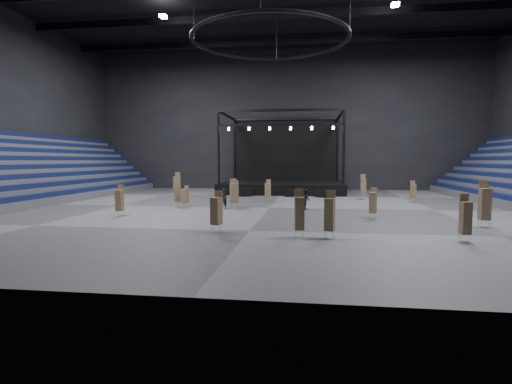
# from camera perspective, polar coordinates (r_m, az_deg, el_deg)

# --- Properties ---
(floor) EXTENTS (50.00, 50.00, 0.00)m
(floor) POSITION_cam_1_polar(r_m,az_deg,el_deg) (31.70, 1.94, -2.26)
(floor) COLOR #525254
(floor) RESTS_ON ground
(wall_back) EXTENTS (50.00, 0.20, 18.00)m
(wall_back) POSITION_cam_1_polar(r_m,az_deg,el_deg) (52.67, 4.28, 10.25)
(wall_back) COLOR black
(wall_back) RESTS_ON ground
(bleachers_left) EXTENTS (7.20, 40.00, 6.40)m
(bleachers_left) POSITION_cam_1_polar(r_m,az_deg,el_deg) (40.79, -32.08, 1.01)
(bleachers_left) COLOR #4E4E51
(bleachers_left) RESTS_ON floor
(stage) EXTENTS (14.00, 10.00, 9.20)m
(stage) POSITION_cam_1_polar(r_m,az_deg,el_deg) (47.71, 3.89, 1.77)
(stage) COLOR black
(stage) RESTS_ON floor
(truss_ring) EXTENTS (12.30, 12.30, 5.15)m
(truss_ring) POSITION_cam_1_polar(r_m,az_deg,el_deg) (32.80, 2.01, 20.92)
(truss_ring) COLOR black
(truss_ring) RESTS_ON ceiling
(flight_case_left) EXTENTS (1.44, 1.11, 0.86)m
(flight_case_left) POSITION_cam_1_polar(r_m,az_deg,el_deg) (41.61, -1.58, -0.03)
(flight_case_left) COLOR black
(flight_case_left) RESTS_ON floor
(flight_case_mid) EXTENTS (1.14, 0.59, 0.75)m
(flight_case_mid) POSITION_cam_1_polar(r_m,az_deg,el_deg) (41.19, 4.96, -0.17)
(flight_case_mid) COLOR black
(flight_case_mid) RESTS_ON floor
(flight_case_right) EXTENTS (1.24, 0.95, 0.74)m
(flight_case_right) POSITION_cam_1_polar(r_m,az_deg,el_deg) (40.91, 9.31, -0.25)
(flight_case_right) COLOR black
(flight_case_right) RESTS_ON floor
(chair_stack_0) EXTENTS (0.45, 0.45, 1.97)m
(chair_stack_0) POSITION_cam_1_polar(r_m,az_deg,el_deg) (37.97, 21.52, 0.14)
(chair_stack_0) COLOR silver
(chair_stack_0) RESTS_ON floor
(chair_stack_1) EXTENTS (0.61, 0.61, 2.50)m
(chair_stack_1) POSITION_cam_1_polar(r_m,az_deg,el_deg) (32.79, -11.15, 0.14)
(chair_stack_1) COLOR silver
(chair_stack_1) RESTS_ON floor
(chair_stack_2) EXTENTS (0.53, 0.53, 2.03)m
(chair_stack_2) POSITION_cam_1_polar(r_m,az_deg,el_deg) (36.23, 1.70, 0.30)
(chair_stack_2) COLOR silver
(chair_stack_2) RESTS_ON floor
(chair_stack_3) EXTENTS (0.72, 0.72, 2.35)m
(chair_stack_3) POSITION_cam_1_polar(r_m,az_deg,el_deg) (30.88, -3.18, -0.10)
(chair_stack_3) COLOR silver
(chair_stack_3) RESTS_ON floor
(chair_stack_4) EXTENTS (0.54, 0.54, 2.02)m
(chair_stack_4) POSITION_cam_1_polar(r_m,az_deg,el_deg) (26.79, 16.38, -1.41)
(chair_stack_4) COLOR silver
(chair_stack_4) RESTS_ON floor
(chair_stack_5) EXTENTS (0.62, 0.62, 2.16)m
(chair_stack_5) POSITION_cam_1_polar(r_m,az_deg,el_deg) (20.94, -5.66, -2.62)
(chair_stack_5) COLOR silver
(chair_stack_5) RESTS_ON floor
(chair_stack_6) EXTENTS (0.48, 0.48, 2.22)m
(chair_stack_6) POSITION_cam_1_polar(r_m,az_deg,el_deg) (20.77, 27.74, -3.19)
(chair_stack_6) COLOR silver
(chair_stack_6) RESTS_ON floor
(chair_stack_7) EXTENTS (0.54, 0.54, 2.63)m
(chair_stack_7) POSITION_cam_1_polar(r_m,az_deg,el_deg) (25.59, 29.86, -1.42)
(chair_stack_7) COLOR silver
(chair_stack_7) RESTS_ON floor
(chair_stack_8) EXTENTS (0.51, 0.51, 2.43)m
(chair_stack_8) POSITION_cam_1_polar(r_m,az_deg,el_deg) (39.74, 15.06, 0.79)
(chair_stack_8) COLOR silver
(chair_stack_8) RESTS_ON floor
(chair_stack_9) EXTENTS (0.55, 0.55, 2.33)m
(chair_stack_9) POSITION_cam_1_polar(r_m,az_deg,el_deg) (19.52, 10.49, -3.04)
(chair_stack_9) COLOR silver
(chair_stack_9) RESTS_ON floor
(chair_stack_10) EXTENTS (0.52, 0.52, 2.37)m
(chair_stack_10) POSITION_cam_1_polar(r_m,az_deg,el_deg) (19.50, 6.20, -2.94)
(chair_stack_10) COLOR silver
(chair_stack_10) RESTS_ON floor
(chair_stack_11) EXTENTS (0.51, 0.51, 2.15)m
(chair_stack_11) POSITION_cam_1_polar(r_m,az_deg,el_deg) (31.81, -2.96, -0.18)
(chair_stack_11) COLOR silver
(chair_stack_11) RESTS_ON floor
(chair_stack_12) EXTENTS (0.60, 0.60, 2.62)m
(chair_stack_12) POSITION_cam_1_polar(r_m,az_deg,el_deg) (39.03, -11.23, 0.95)
(chair_stack_12) COLOR silver
(chair_stack_12) RESTS_ON floor
(chair_stack_13) EXTENTS (0.46, 0.46, 2.11)m
(chair_stack_13) POSITION_cam_1_polar(r_m,az_deg,el_deg) (28.40, -18.92, -1.05)
(chair_stack_13) COLOR silver
(chair_stack_13) RESTS_ON floor
(chair_stack_14) EXTENTS (0.55, 0.55, 1.76)m
(chair_stack_14) POSITION_cam_1_polar(r_m,az_deg,el_deg) (32.08, -10.06, -0.53)
(chair_stack_14) COLOR silver
(chair_stack_14) RESTS_ON floor
(man_center) EXTENTS (0.67, 0.55, 1.58)m
(man_center) POSITION_cam_1_polar(r_m,az_deg,el_deg) (31.14, -4.67, -0.93)
(man_center) COLOR black
(man_center) RESTS_ON floor
(crew_member) EXTENTS (0.74, 0.86, 1.53)m
(crew_member) POSITION_cam_1_polar(r_m,az_deg,el_deg) (30.84, 7.18, -1.05)
(crew_member) COLOR black
(crew_member) RESTS_ON floor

